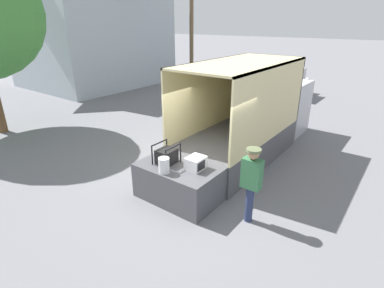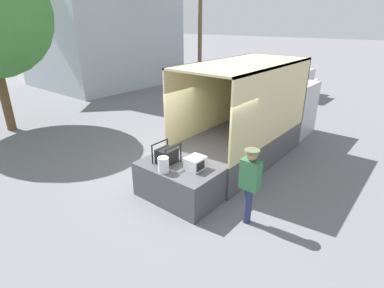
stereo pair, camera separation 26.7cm
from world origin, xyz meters
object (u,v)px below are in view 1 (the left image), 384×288
object	(u,v)px
worker_person	(251,178)
pickup_truck_silver	(281,86)
box_truck	(257,122)
microwave	(196,163)
orange_bucket	(164,165)
utility_pole	(191,15)
portable_generator	(167,156)

from	to	relation	value
worker_person	pickup_truck_silver	size ratio (longest dim) A/B	0.37
box_truck	microwave	distance (m)	4.38
box_truck	orange_bucket	size ratio (longest dim) A/B	17.63
pickup_truck_silver	utility_pole	world-z (taller)	utility_pole
portable_generator	worker_person	size ratio (longest dim) A/B	0.33
orange_bucket	utility_pole	world-z (taller)	utility_pole
orange_bucket	utility_pole	xyz separation A→B (m)	(12.99, 9.00, 3.53)
microwave	utility_pole	xyz separation A→B (m)	(12.36, 9.49, 3.57)
box_truck	microwave	size ratio (longest dim) A/B	14.48
microwave	orange_bucket	xyz separation A→B (m)	(-0.62, 0.49, 0.04)
microwave	utility_pole	bearing A→B (deg)	37.51
worker_person	pickup_truck_silver	bearing A→B (deg)	18.63
portable_generator	orange_bucket	bearing A→B (deg)	-146.36
portable_generator	pickup_truck_silver	size ratio (longest dim) A/B	0.12
box_truck	pickup_truck_silver	bearing A→B (deg)	15.54
portable_generator	worker_person	world-z (taller)	worker_person
orange_bucket	worker_person	world-z (taller)	worker_person
utility_pole	worker_person	bearing A→B (deg)	-138.27
utility_pole	box_truck	bearing A→B (deg)	-131.51
portable_generator	utility_pole	distance (m)	15.66
box_truck	portable_generator	bearing A→B (deg)	175.59
box_truck	portable_generator	xyz separation A→B (m)	(-4.52, 0.35, 0.22)
microwave	orange_bucket	bearing A→B (deg)	141.97
portable_generator	pickup_truck_silver	bearing A→B (deg)	8.42
microwave	worker_person	distance (m)	1.47
orange_bucket	worker_person	size ratio (longest dim) A/B	0.21
microwave	utility_pole	distance (m)	15.99
orange_bucket	worker_person	xyz separation A→B (m)	(0.71, -1.95, 0.00)
portable_generator	box_truck	bearing A→B (deg)	-4.41
microwave	worker_person	world-z (taller)	worker_person
portable_generator	worker_person	distance (m)	2.27
pickup_truck_silver	box_truck	bearing A→B (deg)	-164.46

